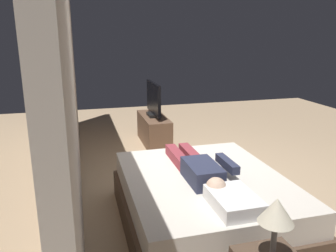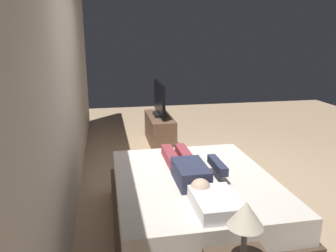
# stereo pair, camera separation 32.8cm
# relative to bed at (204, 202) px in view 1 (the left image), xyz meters

# --- Properties ---
(ground_plane) EXTENTS (10.00, 10.00, 0.00)m
(ground_plane) POSITION_rel_bed_xyz_m (0.91, -0.34, -0.26)
(ground_plane) COLOR tan
(back_wall) EXTENTS (6.40, 0.10, 2.80)m
(back_wall) POSITION_rel_bed_xyz_m (1.31, 1.22, 1.14)
(back_wall) COLOR beige
(back_wall) RESTS_ON ground
(bed) EXTENTS (1.91, 1.58, 0.54)m
(bed) POSITION_rel_bed_xyz_m (0.00, 0.00, 0.00)
(bed) COLOR brown
(bed) RESTS_ON ground
(pillow) EXTENTS (0.48, 0.34, 0.12)m
(pillow) POSITION_rel_bed_xyz_m (-0.63, 0.00, 0.34)
(pillow) COLOR white
(pillow) RESTS_ON bed
(person) EXTENTS (1.26, 0.46, 0.18)m
(person) POSITION_rel_bed_xyz_m (0.03, 0.05, 0.36)
(person) COLOR #2D334C
(person) RESTS_ON bed
(remote) EXTENTS (0.15, 0.04, 0.02)m
(remote) POSITION_rel_bed_xyz_m (0.18, -0.35, 0.29)
(remote) COLOR black
(remote) RESTS_ON bed
(tv_stand) EXTENTS (1.10, 0.40, 0.50)m
(tv_stand) POSITION_rel_bed_xyz_m (2.74, -0.11, -0.01)
(tv_stand) COLOR brown
(tv_stand) RESTS_ON ground
(tv) EXTENTS (0.88, 0.20, 0.59)m
(tv) POSITION_rel_bed_xyz_m (2.74, -0.11, 0.52)
(tv) COLOR black
(tv) RESTS_ON tv_stand
(lamp) EXTENTS (0.22, 0.22, 0.42)m
(lamp) POSITION_rel_bed_xyz_m (-1.25, 0.03, 0.59)
(lamp) COLOR #59595B
(lamp) RESTS_ON nightstand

